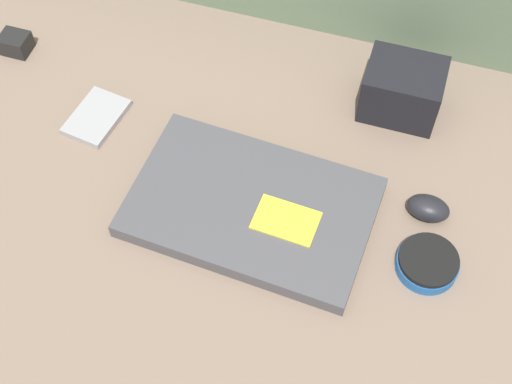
{
  "coord_description": "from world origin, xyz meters",
  "views": [
    {
      "loc": [
        0.17,
        -0.54,
        1.02
      ],
      "look_at": [
        0.0,
        0.0,
        0.15
      ],
      "focal_mm": 50.0,
      "sensor_mm": 36.0,
      "label": 1
    }
  ],
  "objects_px": {
    "laptop": "(249,207)",
    "camera_pouch": "(402,90)",
    "computer_mouse": "(428,208)",
    "speaker_puck": "(428,263)",
    "charger_brick": "(16,43)",
    "phone_silver": "(97,117)"
  },
  "relations": [
    {
      "from": "computer_mouse",
      "to": "phone_silver",
      "type": "bearing_deg",
      "value": -179.04
    },
    {
      "from": "speaker_puck",
      "to": "charger_brick",
      "type": "bearing_deg",
      "value": 164.56
    },
    {
      "from": "computer_mouse",
      "to": "camera_pouch",
      "type": "bearing_deg",
      "value": 115.92
    },
    {
      "from": "laptop",
      "to": "charger_brick",
      "type": "relative_size",
      "value": 7.59
    },
    {
      "from": "speaker_puck",
      "to": "camera_pouch",
      "type": "xyz_separation_m",
      "value": [
        -0.09,
        0.27,
        0.03
      ]
    },
    {
      "from": "phone_silver",
      "to": "charger_brick",
      "type": "relative_size",
      "value": 2.34
    },
    {
      "from": "phone_silver",
      "to": "camera_pouch",
      "type": "relative_size",
      "value": 0.92
    },
    {
      "from": "charger_brick",
      "to": "speaker_puck",
      "type": "bearing_deg",
      "value": -15.44
    },
    {
      "from": "computer_mouse",
      "to": "phone_silver",
      "type": "height_order",
      "value": "computer_mouse"
    },
    {
      "from": "laptop",
      "to": "computer_mouse",
      "type": "xyz_separation_m",
      "value": [
        0.25,
        0.07,
        0.0
      ]
    },
    {
      "from": "speaker_puck",
      "to": "phone_silver",
      "type": "distance_m",
      "value": 0.56
    },
    {
      "from": "phone_silver",
      "to": "speaker_puck",
      "type": "bearing_deg",
      "value": -2.67
    },
    {
      "from": "speaker_puck",
      "to": "camera_pouch",
      "type": "bearing_deg",
      "value": 108.96
    },
    {
      "from": "laptop",
      "to": "computer_mouse",
      "type": "height_order",
      "value": "computer_mouse"
    },
    {
      "from": "laptop",
      "to": "speaker_puck",
      "type": "bearing_deg",
      "value": 0.4
    },
    {
      "from": "computer_mouse",
      "to": "charger_brick",
      "type": "height_order",
      "value": "same"
    },
    {
      "from": "laptop",
      "to": "camera_pouch",
      "type": "distance_m",
      "value": 0.31
    },
    {
      "from": "computer_mouse",
      "to": "phone_silver",
      "type": "distance_m",
      "value": 0.53
    },
    {
      "from": "computer_mouse",
      "to": "speaker_puck",
      "type": "distance_m",
      "value": 0.09
    },
    {
      "from": "laptop",
      "to": "computer_mouse",
      "type": "relative_size",
      "value": 5.56
    },
    {
      "from": "laptop",
      "to": "phone_silver",
      "type": "distance_m",
      "value": 0.3
    },
    {
      "from": "phone_silver",
      "to": "charger_brick",
      "type": "bearing_deg",
      "value": 161.05
    }
  ]
}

